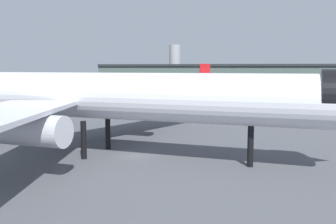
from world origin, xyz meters
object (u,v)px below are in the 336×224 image
(airliner_near_gate, at_px, (112,97))
(baggage_tug_wing, at_px, (3,120))
(airliner_far_taxiway, at_px, (238,79))
(service_truck_front, at_px, (256,116))
(traffic_cone_near_nose, at_px, (121,118))

(airliner_near_gate, bearing_deg, baggage_tug_wing, 153.65)
(airliner_far_taxiway, distance_m, service_truck_front, 110.25)
(service_truck_front, relative_size, traffic_cone_near_nose, 9.98)
(airliner_near_gate, height_order, traffic_cone_near_nose, airliner_near_gate)
(airliner_far_taxiway, xyz_separation_m, traffic_cone_near_nose, (-25.08, -109.34, -5.47))
(service_truck_front, bearing_deg, traffic_cone_near_nose, -82.70)
(airliner_near_gate, xyz_separation_m, baggage_tug_wing, (-30.06, 21.66, -6.59))
(airliner_near_gate, bearing_deg, service_truck_front, 68.36)
(airliner_near_gate, height_order, airliner_far_taxiway, airliner_near_gate)
(service_truck_front, height_order, baggage_tug_wing, service_truck_front)
(airliner_near_gate, distance_m, airliner_far_taxiway, 143.51)
(airliner_near_gate, height_order, baggage_tug_wing, airliner_near_gate)
(baggage_tug_wing, bearing_deg, traffic_cone_near_nose, -4.60)
(airliner_near_gate, relative_size, traffic_cone_near_nose, 105.61)
(airliner_near_gate, relative_size, service_truck_front, 10.58)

